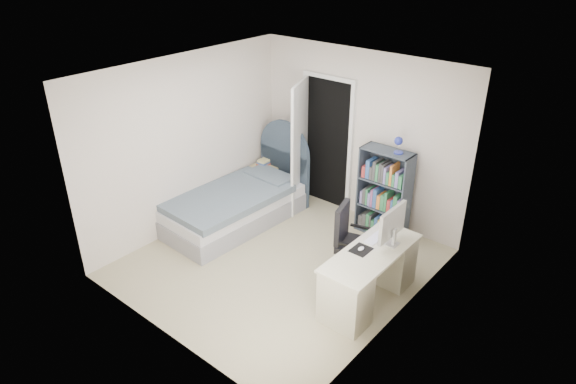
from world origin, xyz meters
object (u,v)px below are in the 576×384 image
Objects in this scene: office_chair at (350,238)px; nightstand at (267,172)px; bed at (240,203)px; floor_lamp at (295,169)px; bookcase at (384,197)px; desk at (370,274)px.

nightstand is at bearing 156.32° from office_chair.
bed reaches higher than nightstand.
floor_lamp is at bearing 1.42° from nightstand.
bookcase is 1.17m from office_chair.
nightstand is 0.44× the size of desk.
bed is 2.11m from bookcase.
office_chair is at bearing -2.65° from bed.
bookcase is at bearing 3.97° from nightstand.
desk is at bearing -8.21° from bed.
bed is 2.25× the size of office_chair.
floor_lamp is 1.56× the size of office_chair.
nightstand is at bearing -176.03° from bookcase.
desk is (2.75, -1.27, -0.03)m from nightstand.
desk is 1.43× the size of office_chair.
bed is 2.03m from office_chair.
floor_lamp reaches higher than office_chair.
nightstand is at bearing 107.01° from bed.
bookcase is 1.58m from desk.
bookcase is (1.50, 0.13, -0.04)m from floor_lamp.
floor_lamp is 1.00× the size of bookcase.
nightstand is (-0.28, 0.91, 0.10)m from bed.
floor_lamp is at bearing 149.19° from office_chair.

